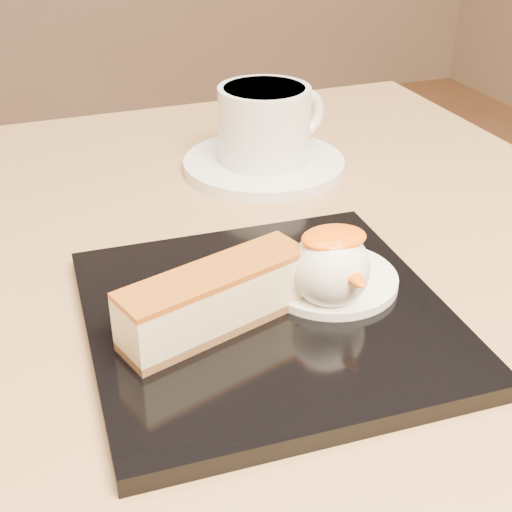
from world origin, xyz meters
name	(u,v)px	position (x,y,z in m)	size (l,w,h in m)	color
table	(179,471)	(0.00, 0.00, 0.56)	(0.80, 0.80, 0.72)	black
dessert_plate	(267,318)	(0.05, -0.05, 0.73)	(0.22, 0.22, 0.01)	black
cheesecake	(215,299)	(0.02, -0.05, 0.75)	(0.12, 0.07, 0.04)	brown
cream_smear	(329,279)	(0.10, -0.03, 0.73)	(0.09, 0.09, 0.01)	white
ice_cream_scoop	(331,268)	(0.09, -0.05, 0.76)	(0.05, 0.05, 0.05)	white
mango_sauce	(334,238)	(0.10, -0.05, 0.78)	(0.04, 0.03, 0.01)	#FF6408
mint_sprig	(274,263)	(0.07, -0.01, 0.74)	(0.04, 0.03, 0.00)	green
saucer	(264,164)	(0.14, 0.19, 0.72)	(0.15, 0.15, 0.01)	white
coffee_cup	(266,122)	(0.14, 0.19, 0.77)	(0.11, 0.08, 0.07)	white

